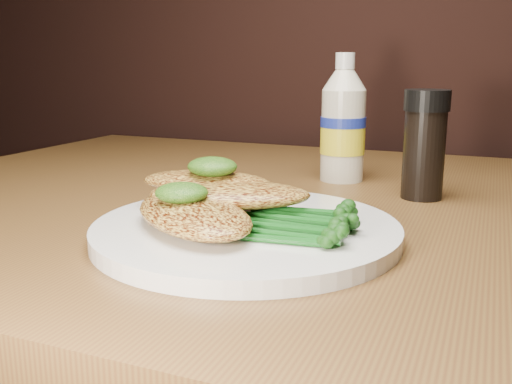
% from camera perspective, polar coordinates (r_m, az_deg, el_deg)
% --- Properties ---
extents(plate, '(0.28, 0.28, 0.01)m').
position_cam_1_polar(plate, '(0.53, -0.97, -3.84)').
color(plate, white).
rests_on(plate, dining_table).
extents(chicken_front, '(0.18, 0.17, 0.03)m').
position_cam_1_polar(chicken_front, '(0.51, -6.24, -2.20)').
color(chicken_front, gold).
rests_on(chicken_front, plate).
extents(chicken_mid, '(0.17, 0.12, 0.02)m').
position_cam_1_polar(chicken_mid, '(0.55, -2.63, -0.26)').
color(chicken_mid, gold).
rests_on(chicken_mid, plate).
extents(chicken_back, '(0.14, 0.09, 0.02)m').
position_cam_1_polar(chicken_back, '(0.58, -4.96, 1.04)').
color(chicken_back, gold).
rests_on(chicken_back, plate).
extents(pesto_front, '(0.05, 0.05, 0.02)m').
position_cam_1_polar(pesto_front, '(0.51, -7.40, -0.07)').
color(pesto_front, black).
rests_on(pesto_front, chicken_front).
extents(pesto_back, '(0.05, 0.05, 0.02)m').
position_cam_1_polar(pesto_back, '(0.57, -4.36, 2.53)').
color(pesto_back, black).
rests_on(pesto_back, chicken_back).
extents(broccolini_bundle, '(0.14, 0.12, 0.02)m').
position_cam_1_polar(broccolini_bundle, '(0.51, 3.47, -2.58)').
color(broccolini_bundle, '#115116').
rests_on(broccolini_bundle, plate).
extents(mayo_bottle, '(0.08, 0.08, 0.17)m').
position_cam_1_polar(mayo_bottle, '(0.78, 8.66, 7.30)').
color(mayo_bottle, beige).
rests_on(mayo_bottle, dining_table).
extents(pepper_grinder, '(0.05, 0.05, 0.13)m').
position_cam_1_polar(pepper_grinder, '(0.70, 16.37, 4.51)').
color(pepper_grinder, black).
rests_on(pepper_grinder, dining_table).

